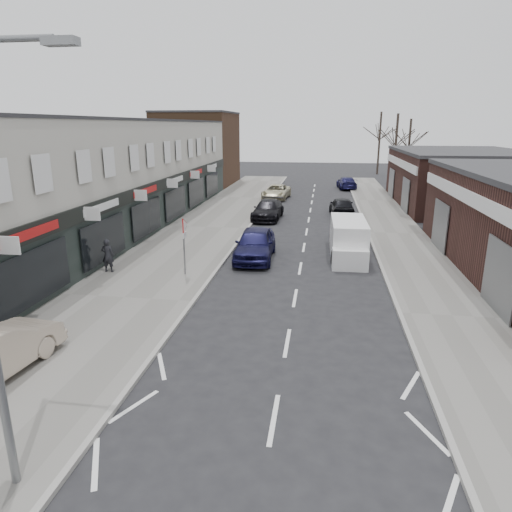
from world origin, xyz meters
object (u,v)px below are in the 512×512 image
at_px(parked_car_right_b, 342,206).
at_px(parked_car_right_c, 347,183).
at_px(parked_car_left_b, 268,210).
at_px(warning_sign, 184,230).
at_px(pedestrian, 108,255).
at_px(white_van, 348,240).
at_px(parked_car_right_a, 348,232).
at_px(parked_car_left_a, 255,244).
at_px(parked_car_left_c, 276,192).

bearing_deg(parked_car_right_b, parked_car_right_c, -97.03).
relative_size(parked_car_left_b, parked_car_right_c, 1.07).
relative_size(warning_sign, parked_car_right_c, 0.60).
bearing_deg(pedestrian, white_van, -160.03).
height_order(parked_car_left_b, parked_car_right_b, parked_car_right_b).
xyz_separation_m(parked_car_right_a, parked_car_right_b, (-0.07, 8.87, -0.03)).
bearing_deg(warning_sign, pedestrian, -176.89).
bearing_deg(parked_car_left_a, parked_car_right_c, 76.77).
bearing_deg(white_van, parked_car_left_a, -168.21).
distance_m(pedestrian, parked_car_left_a, 7.30).
bearing_deg(warning_sign, white_van, 30.35).
distance_m(warning_sign, parked_car_right_c, 32.87).
bearing_deg(parked_car_left_b, parked_car_right_c, 72.53).
bearing_deg(warning_sign, parked_car_left_a, 50.48).
distance_m(white_van, parked_car_right_c, 27.29).
bearing_deg(parked_car_right_c, warning_sign, 69.52).
relative_size(parked_car_left_a, parked_car_left_b, 0.99).
xyz_separation_m(parked_car_left_a, parked_car_right_b, (4.87, 12.61, -0.08)).
relative_size(warning_sign, parked_car_left_c, 0.57).
xyz_separation_m(white_van, parked_car_left_c, (-5.78, 19.11, -0.26)).
distance_m(parked_car_left_c, parked_car_right_c, 10.68).
bearing_deg(parked_car_left_a, parked_car_left_c, 91.33).
distance_m(white_van, pedestrian, 12.12).
distance_m(parked_car_right_b, parked_car_right_c, 15.79).
height_order(pedestrian, parked_car_right_a, pedestrian).
distance_m(parked_car_left_b, parked_car_right_b, 5.85).
xyz_separation_m(parked_car_left_b, parked_car_right_c, (6.53, 17.83, -0.05)).
bearing_deg(parked_car_left_c, warning_sign, -89.18).
bearing_deg(parked_car_left_c, parked_car_left_a, -82.13).
xyz_separation_m(warning_sign, parked_car_left_b, (2.13, 13.85, -1.50)).
distance_m(pedestrian, parked_car_left_b, 15.20).
height_order(white_van, parked_car_right_b, white_van).
relative_size(parked_car_left_a, parked_car_left_c, 1.00).
bearing_deg(white_van, parked_car_left_c, 105.73).
bearing_deg(pedestrian, parked_car_left_a, -153.64).
xyz_separation_m(pedestrian, parked_car_right_b, (11.27, 16.12, -0.18)).
distance_m(parked_car_left_c, parked_car_right_a, 17.50).
height_order(parked_car_right_b, parked_car_right_c, parked_car_right_b).
xyz_separation_m(white_van, parked_car_left_a, (-4.80, -1.10, -0.11)).
xyz_separation_m(parked_car_left_c, parked_car_right_c, (6.90, 8.16, -0.01)).
relative_size(warning_sign, parked_car_left_a, 0.57).
bearing_deg(parked_car_left_a, white_van, 11.45).
bearing_deg(parked_car_right_a, parked_car_left_b, -55.40).
xyz_separation_m(warning_sign, parked_car_left_c, (1.76, 23.52, -1.54)).
relative_size(parked_car_left_c, parked_car_right_c, 1.06).
bearing_deg(parked_car_left_b, parked_car_left_c, 94.85).
relative_size(pedestrian, parked_car_left_a, 0.33).
bearing_deg(pedestrian, parked_car_right_c, -113.55).
bearing_deg(white_van, parked_car_right_c, 86.55).
height_order(parked_car_left_a, parked_car_right_c, parked_car_left_a).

